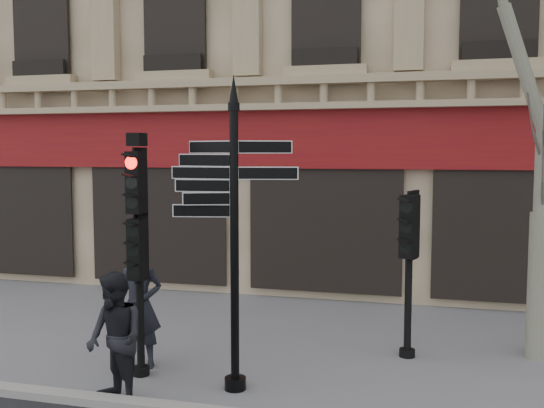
% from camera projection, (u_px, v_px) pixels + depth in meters
% --- Properties ---
extents(ground, '(80.00, 80.00, 0.00)m').
position_uv_depth(ground, '(268.00, 380.00, 8.83)').
color(ground, slate).
rests_on(ground, ground).
extents(fingerpost, '(1.87, 1.87, 4.37)m').
position_uv_depth(fingerpost, '(234.00, 181.00, 8.24)').
color(fingerpost, black).
rests_on(fingerpost, ground).
extents(traffic_signal_main, '(0.40, 0.28, 3.59)m').
position_uv_depth(traffic_signal_main, '(138.00, 224.00, 8.83)').
color(traffic_signal_main, black).
rests_on(traffic_signal_main, ground).
extents(traffic_signal_secondary, '(0.52, 0.44, 2.64)m').
position_uv_depth(traffic_signal_secondary, '(409.00, 244.00, 9.68)').
color(traffic_signal_secondary, black).
rests_on(traffic_signal_secondary, ground).
extents(pedestrian_a, '(0.79, 0.60, 1.94)m').
position_uv_depth(pedestrian_a, '(139.00, 305.00, 9.31)').
color(pedestrian_a, black).
rests_on(pedestrian_a, ground).
extents(pedestrian_b, '(1.08, 1.03, 1.75)m').
position_uv_depth(pedestrian_b, '(115.00, 339.00, 7.94)').
color(pedestrian_b, black).
rests_on(pedestrian_b, ground).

